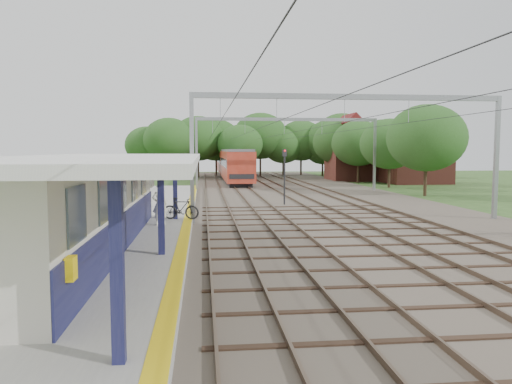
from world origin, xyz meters
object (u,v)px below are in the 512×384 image
bicycle (181,209)px  train (231,163)px  person (160,204)px  signal_post (285,171)px

bicycle → train: size_ratio=0.05×
person → train: size_ratio=0.05×
person → bicycle: 2.20m
person → train: train is taller
person → signal_post: size_ratio=0.51×
person → train: bearing=-115.1°
person → bicycle: size_ratio=1.07×
train → person: bearing=-97.6°
train → signal_post: 34.28m
bicycle → signal_post: size_ratio=0.47×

